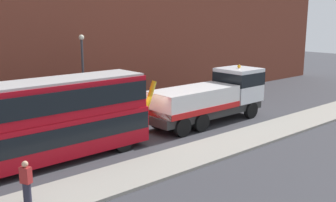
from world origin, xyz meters
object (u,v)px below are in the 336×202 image
object	(u,v)px
double_decker_bus	(42,119)
pedestrian_onlooker	(26,183)
street_lamp	(83,70)
recovery_tow_truck	(212,96)

from	to	relation	value
double_decker_bus	pedestrian_onlooker	xyz separation A→B (m)	(-2.38, -3.95, -1.25)
double_decker_bus	pedestrian_onlooker	bearing A→B (deg)	-121.65
street_lamp	pedestrian_onlooker	bearing A→B (deg)	-128.58
double_decker_bus	recovery_tow_truck	bearing A→B (deg)	-0.57
recovery_tow_truck	pedestrian_onlooker	bearing A→B (deg)	-165.07
recovery_tow_truck	street_lamp	xyz separation A→B (m)	(-6.28, 6.01, 1.71)
recovery_tow_truck	double_decker_bus	xyz separation A→B (m)	(-11.85, -0.00, 0.47)
pedestrian_onlooker	recovery_tow_truck	bearing A→B (deg)	-9.23
recovery_tow_truck	double_decker_bus	size ratio (longest dim) A/B	0.92
double_decker_bus	pedestrian_onlooker	world-z (taller)	double_decker_bus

